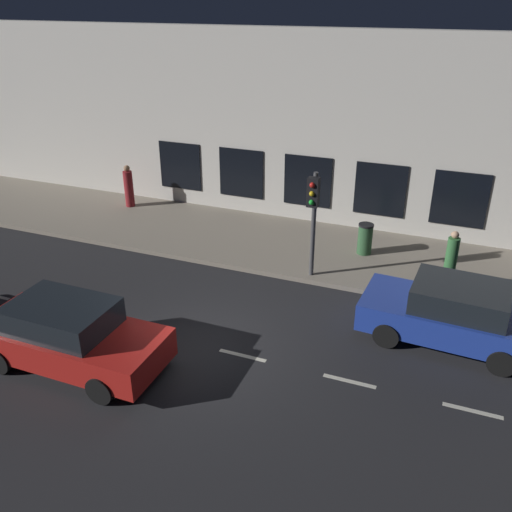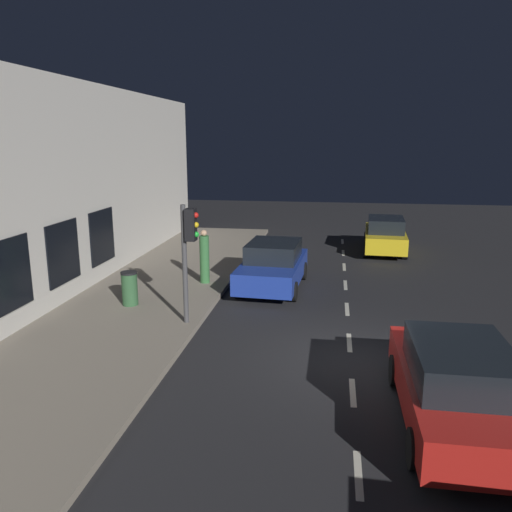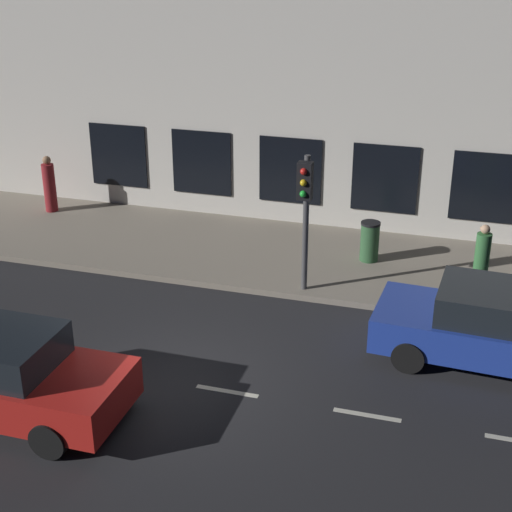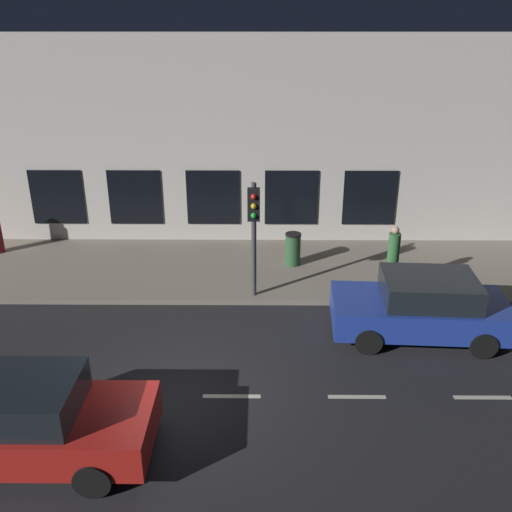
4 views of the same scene
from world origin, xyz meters
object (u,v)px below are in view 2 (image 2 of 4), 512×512
(parked_car_0, at_px, (273,265))
(pedestrian_0, at_px, (204,258))
(parked_car_2, at_px, (457,385))
(parked_car_1, at_px, (385,235))
(traffic_light, at_px, (189,242))
(trash_bin, at_px, (130,288))

(parked_car_0, height_order, pedestrian_0, pedestrian_0)
(parked_car_2, height_order, pedestrian_0, pedestrian_0)
(parked_car_0, relative_size, parked_car_1, 0.99)
(traffic_light, height_order, parked_car_1, traffic_light)
(traffic_light, distance_m, parked_car_2, 7.34)
(trash_bin, bearing_deg, parked_car_2, 147.75)
(parked_car_1, distance_m, pedestrian_0, 9.36)
(trash_bin, bearing_deg, parked_car_1, -131.75)
(parked_car_1, relative_size, trash_bin, 4.26)
(parked_car_2, height_order, trash_bin, parked_car_2)
(traffic_light, xyz_separation_m, parked_car_1, (-6.06, -10.45, -1.59))
(traffic_light, height_order, parked_car_2, traffic_light)
(parked_car_1, bearing_deg, trash_bin, -128.40)
(pedestrian_0, relative_size, trash_bin, 1.81)
(traffic_light, height_order, trash_bin, traffic_light)
(traffic_light, relative_size, parked_car_0, 0.74)
(traffic_light, distance_m, trash_bin, 3.04)
(parked_car_0, bearing_deg, traffic_light, 70.11)
(parked_car_1, height_order, pedestrian_0, pedestrian_0)
(traffic_light, xyz_separation_m, pedestrian_0, (0.59, -3.87, -1.37))
(pedestrian_0, bearing_deg, parked_car_0, -139.83)
(parked_car_1, relative_size, pedestrian_0, 2.35)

